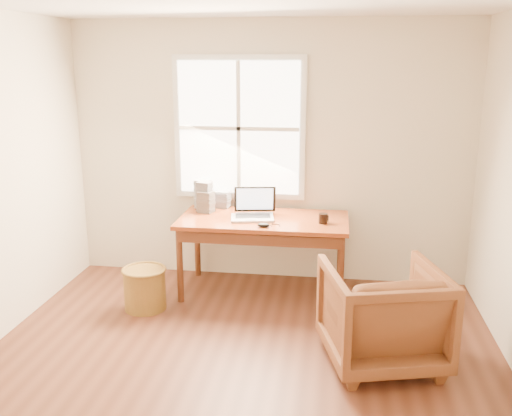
{
  "coord_description": "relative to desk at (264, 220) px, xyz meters",
  "views": [
    {
      "loc": [
        0.66,
        -3.37,
        2.22
      ],
      "look_at": [
        -0.05,
        1.65,
        0.89
      ],
      "focal_mm": 40.0,
      "sensor_mm": 36.0,
      "label": 1
    }
  ],
  "objects": [
    {
      "name": "room_shell",
      "position": [
        -0.02,
        -1.64,
        0.59
      ],
      "size": [
        4.04,
        4.54,
        2.64
      ],
      "color": "brown",
      "rests_on": "ground"
    },
    {
      "name": "desk",
      "position": [
        0.0,
        0.0,
        0.0
      ],
      "size": [
        1.6,
        0.8,
        0.04
      ],
      "primitive_type": "cube",
      "color": "brown",
      "rests_on": "room_shell"
    },
    {
      "name": "armchair",
      "position": [
        1.05,
        -1.21,
        -0.35
      ],
      "size": [
        1.01,
        1.02,
        0.77
      ],
      "primitive_type": "imported",
      "rotation": [
        0.0,
        0.0,
        3.4
      ],
      "color": "brown",
      "rests_on": "room_shell"
    },
    {
      "name": "wicker_stool",
      "position": [
        -1.02,
        -0.54,
        -0.54
      ],
      "size": [
        0.39,
        0.39,
        0.38
      ],
      "primitive_type": "cylinder",
      "rotation": [
        0.0,
        0.0,
        0.03
      ],
      "color": "olive",
      "rests_on": "room_shell"
    },
    {
      "name": "laptop",
      "position": [
        -0.1,
        -0.05,
        0.18
      ],
      "size": [
        0.5,
        0.52,
        0.32
      ],
      "primitive_type": null,
      "rotation": [
        0.0,
        0.0,
        0.17
      ],
      "color": "#AEB0B6",
      "rests_on": "desk"
    },
    {
      "name": "mouse",
      "position": [
        0.04,
        -0.29,
        0.04
      ],
      "size": [
        0.11,
        0.07,
        0.04
      ],
      "primitive_type": "ellipsoid",
      "rotation": [
        0.0,
        0.0,
        -0.02
      ],
      "color": "black",
      "rests_on": "desk"
    },
    {
      "name": "coffee_mug",
      "position": [
        0.56,
        -0.09,
        0.07
      ],
      "size": [
        0.09,
        0.09,
        0.09
      ],
      "primitive_type": "cylinder",
      "rotation": [
        0.0,
        0.0,
        0.12
      ],
      "color": "black",
      "rests_on": "desk"
    },
    {
      "name": "cd_stack_a",
      "position": [
        -0.65,
        0.29,
        0.16
      ],
      "size": [
        0.18,
        0.17,
        0.29
      ],
      "primitive_type": "cube",
      "rotation": [
        0.0,
        0.0,
        -0.35
      ],
      "color": "silver",
      "rests_on": "desk"
    },
    {
      "name": "cd_stack_b",
      "position": [
        -0.59,
        0.14,
        0.13
      ],
      "size": [
        0.17,
        0.15,
        0.21
      ],
      "primitive_type": "cube",
      "rotation": [
        0.0,
        0.0,
        -0.27
      ],
      "color": "#29282E",
      "rests_on": "desk"
    },
    {
      "name": "cd_stack_c",
      "position": [
        -0.61,
        0.17,
        0.17
      ],
      "size": [
        0.16,
        0.15,
        0.3
      ],
      "primitive_type": "cube",
      "rotation": [
        0.0,
        0.0,
        -0.26
      ],
      "color": "#9494A0",
      "rests_on": "desk"
    },
    {
      "name": "cd_stack_d",
      "position": [
        -0.46,
        0.34,
        0.11
      ],
      "size": [
        0.16,
        0.14,
        0.17
      ],
      "primitive_type": "cube",
      "rotation": [
        0.0,
        0.0,
        -0.17
      ],
      "color": "#B6BAC3",
      "rests_on": "desk"
    }
  ]
}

